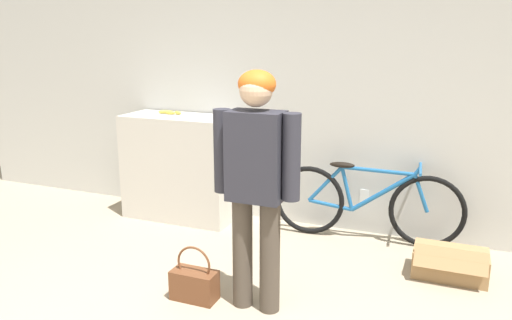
{
  "coord_description": "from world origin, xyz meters",
  "views": [
    {
      "loc": [
        1.27,
        -1.73,
        1.77
      ],
      "look_at": [
        0.13,
        1.07,
        1.02
      ],
      "focal_mm": 35.0,
      "sensor_mm": 36.0,
      "label": 1
    }
  ],
  "objects_px": {
    "person": "(256,172)",
    "bicycle": "(366,203)",
    "cardboard_box": "(450,263)",
    "handbag": "(194,283)",
    "banana": "(170,112)"
  },
  "relations": [
    {
      "from": "person",
      "to": "bicycle",
      "type": "height_order",
      "value": "person"
    },
    {
      "from": "handbag",
      "to": "cardboard_box",
      "type": "bearing_deg",
      "value": 32.3
    },
    {
      "from": "person",
      "to": "bicycle",
      "type": "bearing_deg",
      "value": 71.29
    },
    {
      "from": "person",
      "to": "banana",
      "type": "relative_size",
      "value": 5.71
    },
    {
      "from": "person",
      "to": "handbag",
      "type": "xyz_separation_m",
      "value": [
        -0.43,
        -0.07,
        -0.82
      ]
    },
    {
      "from": "bicycle",
      "to": "handbag",
      "type": "height_order",
      "value": "bicycle"
    },
    {
      "from": "person",
      "to": "banana",
      "type": "height_order",
      "value": "person"
    },
    {
      "from": "handbag",
      "to": "cardboard_box",
      "type": "relative_size",
      "value": 0.73
    },
    {
      "from": "person",
      "to": "banana",
      "type": "bearing_deg",
      "value": 136.34
    },
    {
      "from": "person",
      "to": "cardboard_box",
      "type": "xyz_separation_m",
      "value": [
        1.2,
        0.96,
        -0.84
      ]
    },
    {
      "from": "handbag",
      "to": "bicycle",
      "type": "bearing_deg",
      "value": 58.75
    },
    {
      "from": "person",
      "to": "cardboard_box",
      "type": "bearing_deg",
      "value": 38.42
    },
    {
      "from": "bicycle",
      "to": "cardboard_box",
      "type": "distance_m",
      "value": 0.89
    },
    {
      "from": "banana",
      "to": "handbag",
      "type": "relative_size",
      "value": 0.71
    },
    {
      "from": "handbag",
      "to": "cardboard_box",
      "type": "distance_m",
      "value": 1.92
    }
  ]
}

